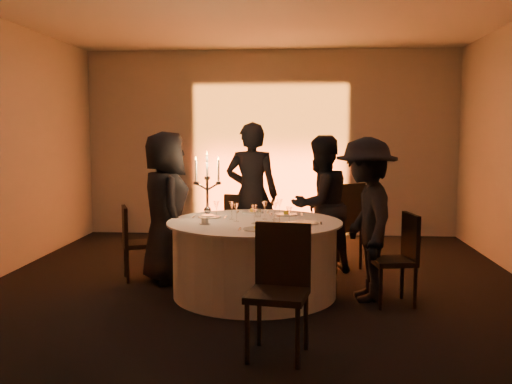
# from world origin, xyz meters

# --- Properties ---
(floor) EXTENTS (7.00, 7.00, 0.00)m
(floor) POSITION_xyz_m (0.00, 0.00, 0.00)
(floor) COLOR black
(floor) RESTS_ON ground
(wall_back) EXTENTS (7.00, 0.00, 7.00)m
(wall_back) POSITION_xyz_m (0.00, 3.50, 1.50)
(wall_back) COLOR #A5A199
(wall_back) RESTS_ON floor
(wall_front) EXTENTS (7.00, 0.00, 7.00)m
(wall_front) POSITION_xyz_m (0.00, -3.50, 1.50)
(wall_front) COLOR #A5A199
(wall_front) RESTS_ON floor
(uplighter_fixture) EXTENTS (0.25, 0.12, 0.10)m
(uplighter_fixture) POSITION_xyz_m (0.00, 3.20, 0.05)
(uplighter_fixture) COLOR black
(uplighter_fixture) RESTS_ON floor
(banquet_table) EXTENTS (1.80, 1.80, 0.77)m
(banquet_table) POSITION_xyz_m (0.00, 0.00, 0.38)
(banquet_table) COLOR black
(banquet_table) RESTS_ON floor
(chair_left) EXTENTS (0.48, 0.48, 0.85)m
(chair_left) POSITION_xyz_m (-1.42, 0.50, 0.47)
(chair_left) COLOR black
(chair_left) RESTS_ON floor
(chair_back_left) EXTENTS (0.46, 0.46, 0.91)m
(chair_back_left) POSITION_xyz_m (-0.26, 1.35, 0.51)
(chair_back_left) COLOR black
(chair_back_left) RESTS_ON floor
(chair_back_right) EXTENTS (0.66, 0.66, 1.07)m
(chair_back_right) POSITION_xyz_m (0.99, 1.14, 0.61)
(chair_back_right) COLOR black
(chair_back_right) RESTS_ON floor
(chair_right) EXTENTS (0.46, 0.46, 0.89)m
(chair_right) POSITION_xyz_m (1.44, -0.24, 0.50)
(chair_right) COLOR black
(chair_right) RESTS_ON floor
(chair_front) EXTENTS (0.50, 0.50, 0.99)m
(chair_front) POSITION_xyz_m (0.31, -1.56, 0.56)
(chair_front) COLOR black
(chair_front) RESTS_ON floor
(guest_left) EXTENTS (0.82, 0.97, 1.69)m
(guest_left) POSITION_xyz_m (-1.03, 0.45, 0.84)
(guest_left) COLOR black
(guest_left) RESTS_ON floor
(guest_back_left) EXTENTS (0.70, 0.50, 1.80)m
(guest_back_left) POSITION_xyz_m (-0.13, 1.28, 0.90)
(guest_back_left) COLOR black
(guest_back_left) RESTS_ON floor
(guest_back_right) EXTENTS (1.01, 0.98, 1.65)m
(guest_back_right) POSITION_xyz_m (0.71, 0.92, 0.82)
(guest_back_right) COLOR black
(guest_back_right) RESTS_ON floor
(guest_right) EXTENTS (0.69, 1.10, 1.63)m
(guest_right) POSITION_xyz_m (1.12, -0.09, 0.82)
(guest_right) COLOR black
(guest_right) RESTS_ON floor
(plate_left) EXTENTS (0.36, 0.25, 0.01)m
(plate_left) POSITION_xyz_m (-0.50, 0.21, 0.78)
(plate_left) COLOR white
(plate_left) RESTS_ON banquet_table
(plate_back_left) EXTENTS (0.35, 0.25, 0.08)m
(plate_back_left) POSITION_xyz_m (-0.07, 0.61, 0.79)
(plate_back_left) COLOR white
(plate_back_left) RESTS_ON banquet_table
(plate_back_right) EXTENTS (0.35, 0.25, 0.08)m
(plate_back_right) POSITION_xyz_m (0.32, 0.44, 0.79)
(plate_back_right) COLOR white
(plate_back_right) RESTS_ON banquet_table
(plate_right) EXTENTS (0.36, 0.29, 0.01)m
(plate_right) POSITION_xyz_m (0.50, -0.13, 0.78)
(plate_right) COLOR white
(plate_right) RESTS_ON banquet_table
(plate_front) EXTENTS (0.36, 0.27, 0.08)m
(plate_front) POSITION_xyz_m (0.07, -0.53, 0.79)
(plate_front) COLOR white
(plate_front) RESTS_ON banquet_table
(coffee_cup) EXTENTS (0.11, 0.11, 0.07)m
(coffee_cup) POSITION_xyz_m (-0.48, -0.23, 0.80)
(coffee_cup) COLOR white
(coffee_cup) RESTS_ON banquet_table
(candelabra) EXTENTS (0.30, 0.14, 0.71)m
(candelabra) POSITION_xyz_m (-0.53, 0.24, 1.02)
(candelabra) COLOR silver
(candelabra) RESTS_ON banquet_table
(wine_glass_a) EXTENTS (0.07, 0.07, 0.19)m
(wine_glass_a) POSITION_xyz_m (-0.25, 0.08, 0.91)
(wine_glass_a) COLOR white
(wine_glass_a) RESTS_ON banquet_table
(wine_glass_b) EXTENTS (0.07, 0.07, 0.19)m
(wine_glass_b) POSITION_xyz_m (0.25, 0.34, 0.91)
(wine_glass_b) COLOR white
(wine_glass_b) RESTS_ON banquet_table
(wine_glass_c) EXTENTS (0.07, 0.07, 0.19)m
(wine_glass_c) POSITION_xyz_m (-0.41, 0.12, 0.91)
(wine_glass_c) COLOR white
(wine_glass_c) RESTS_ON banquet_table
(wine_glass_d) EXTENTS (0.07, 0.07, 0.19)m
(wine_glass_d) POSITION_xyz_m (-0.18, -0.05, 0.91)
(wine_glass_d) COLOR white
(wine_glass_d) RESTS_ON banquet_table
(wine_glass_e) EXTENTS (0.07, 0.07, 0.19)m
(wine_glass_e) POSITION_xyz_m (0.01, -0.17, 0.91)
(wine_glass_e) COLOR white
(wine_glass_e) RESTS_ON banquet_table
(wine_glass_f) EXTENTS (0.07, 0.07, 0.19)m
(wine_glass_f) POSITION_xyz_m (0.36, -0.29, 0.91)
(wine_glass_f) COLOR white
(wine_glass_f) RESTS_ON banquet_table
(wine_glass_g) EXTENTS (0.07, 0.07, 0.19)m
(wine_glass_g) POSITION_xyz_m (0.20, 0.09, 0.91)
(wine_glass_g) COLOR white
(wine_glass_g) RESTS_ON banquet_table
(wine_glass_h) EXTENTS (0.07, 0.07, 0.19)m
(wine_glass_h) POSITION_xyz_m (0.10, 0.13, 0.91)
(wine_glass_h) COLOR white
(wine_glass_h) RESTS_ON banquet_table
(tumbler_a) EXTENTS (0.07, 0.07, 0.09)m
(tumbler_a) POSITION_xyz_m (0.02, 0.29, 0.82)
(tumbler_a) COLOR white
(tumbler_a) RESTS_ON banquet_table
(tumbler_b) EXTENTS (0.07, 0.07, 0.09)m
(tumbler_b) POSITION_xyz_m (0.24, -0.25, 0.82)
(tumbler_b) COLOR white
(tumbler_b) RESTS_ON banquet_table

